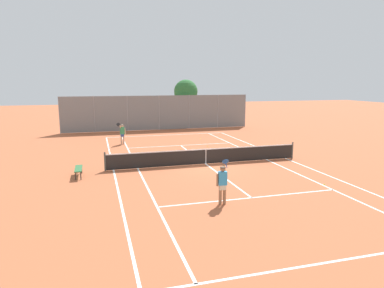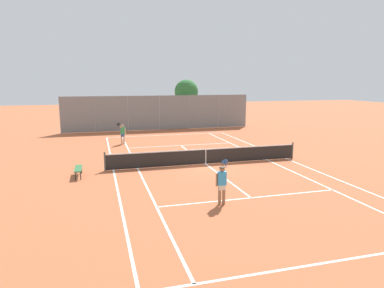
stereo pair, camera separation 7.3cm
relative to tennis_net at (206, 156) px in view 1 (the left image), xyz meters
name	(u,v)px [view 1 (the left image)]	position (x,y,z in m)	size (l,w,h in m)	color
ground_plane	(206,164)	(0.00, 0.00, -0.51)	(120.00, 120.00, 0.00)	#B25B38
court_line_markings	(206,164)	(0.00, 0.00, -0.51)	(11.10, 23.90, 0.01)	white
tennis_net	(206,156)	(0.00, 0.00, 0.00)	(12.00, 0.10, 1.07)	#474C47
player_near_side	(223,182)	(-1.50, -6.77, 0.42)	(0.71, 0.72, 1.77)	#936B4C
player_far_left	(122,133)	(-4.35, 8.21, 0.42)	(0.74, 0.72, 1.77)	#D8A884
loose_tennis_ball_0	(208,146)	(1.89, 5.35, -0.48)	(0.07, 0.07, 0.07)	#D1DB33
loose_tennis_ball_1	(324,184)	(4.19, -5.68, -0.48)	(0.07, 0.07, 0.07)	#D1DB33
loose_tennis_ball_2	(200,139)	(2.42, 8.95, -0.48)	(0.07, 0.07, 0.07)	#D1DB33
loose_tennis_ball_3	(181,149)	(-0.40, 4.74, -0.48)	(0.07, 0.07, 0.07)	#D1DB33
courtside_bench	(78,169)	(-7.34, -0.83, -0.10)	(0.36, 1.50, 0.47)	#2D6638
back_fence	(159,113)	(0.00, 15.65, 1.27)	(19.44, 0.08, 3.56)	gray
tree_behind_left	(185,92)	(3.38, 17.91, 3.26)	(2.66, 2.63, 5.18)	brown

